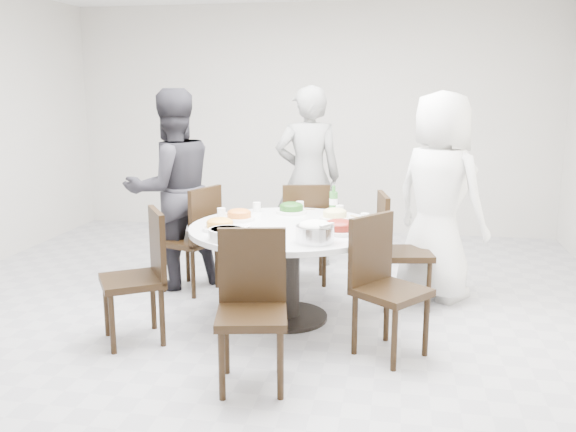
% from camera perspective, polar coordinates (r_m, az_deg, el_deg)
% --- Properties ---
extents(floor, '(6.00, 6.00, 0.01)m').
position_cam_1_polar(floor, '(5.04, -3.02, -8.94)').
color(floor, '#ADACB1').
rests_on(floor, ground).
extents(wall_back, '(6.00, 0.01, 2.80)m').
position_cam_1_polar(wall_back, '(7.67, 2.09, 9.01)').
color(wall_back, beige).
rests_on(wall_back, ground).
extents(wall_front, '(6.00, 0.01, 2.80)m').
position_cam_1_polar(wall_front, '(1.96, -24.09, -0.75)').
color(wall_front, beige).
rests_on(wall_front, ground).
extents(dining_table, '(1.50, 1.50, 0.75)m').
position_cam_1_polar(dining_table, '(4.77, -0.11, -5.36)').
color(dining_table, silver).
rests_on(dining_table, floor).
extents(chair_ne, '(0.49, 0.49, 0.95)m').
position_cam_1_polar(chair_ne, '(5.12, 10.88, -3.20)').
color(chair_ne, black).
rests_on(chair_ne, floor).
extents(chair_n, '(0.50, 0.50, 0.95)m').
position_cam_1_polar(chair_n, '(5.66, 1.57, -1.53)').
color(chair_n, black).
rests_on(chair_n, floor).
extents(chair_nw, '(0.54, 0.54, 0.95)m').
position_cam_1_polar(chair_nw, '(5.49, -9.21, -2.10)').
color(chair_nw, black).
rests_on(chair_nw, floor).
extents(chair_sw, '(0.58, 0.58, 0.95)m').
position_cam_1_polar(chair_sw, '(4.47, -14.41, -5.61)').
color(chair_sw, black).
rests_on(chair_sw, floor).
extents(chair_s, '(0.50, 0.50, 0.95)m').
position_cam_1_polar(chair_s, '(3.70, -3.43, -8.99)').
color(chair_s, black).
rests_on(chair_s, floor).
extents(chair_se, '(0.59, 0.59, 0.95)m').
position_cam_1_polar(chair_se, '(4.16, 9.67, -6.70)').
color(chair_se, black).
rests_on(chair_se, floor).
extents(diner_right, '(1.03, 0.98, 1.77)m').
position_cam_1_polar(diner_right, '(5.32, 13.96, 1.76)').
color(diner_right, silver).
rests_on(diner_right, floor).
extents(diner_middle, '(0.74, 0.57, 1.81)m').
position_cam_1_polar(diner_middle, '(6.15, 1.90, 3.66)').
color(diner_middle, black).
rests_on(diner_middle, floor).
extents(diner_left, '(1.10, 1.08, 1.79)m').
position_cam_1_polar(diner_left, '(5.58, -10.78, 2.46)').
color(diner_left, black).
rests_on(diner_left, floor).
extents(dish_greens, '(0.26, 0.26, 0.07)m').
position_cam_1_polar(dish_greens, '(5.15, 0.32, 0.63)').
color(dish_greens, white).
rests_on(dish_greens, dining_table).
extents(dish_pale, '(0.25, 0.25, 0.07)m').
position_cam_1_polar(dish_pale, '(4.92, 4.40, 0.04)').
color(dish_pale, white).
rests_on(dish_pale, dining_table).
extents(dish_orange, '(0.25, 0.25, 0.07)m').
position_cam_1_polar(dish_orange, '(4.89, -4.59, -0.01)').
color(dish_orange, white).
rests_on(dish_orange, dining_table).
extents(dish_redbrown, '(0.30, 0.30, 0.07)m').
position_cam_1_polar(dish_redbrown, '(4.47, 4.85, -1.11)').
color(dish_redbrown, white).
rests_on(dish_redbrown, dining_table).
extents(dish_tofu, '(0.26, 0.26, 0.07)m').
position_cam_1_polar(dish_tofu, '(4.57, -6.39, -0.92)').
color(dish_tofu, white).
rests_on(dish_tofu, dining_table).
extents(rice_bowl, '(0.27, 0.27, 0.11)m').
position_cam_1_polar(rice_bowl, '(4.19, 2.54, -1.70)').
color(rice_bowl, silver).
rests_on(rice_bowl, dining_table).
extents(soup_bowl, '(0.26, 0.26, 0.08)m').
position_cam_1_polar(soup_bowl, '(4.28, -5.75, -1.70)').
color(soup_bowl, white).
rests_on(soup_bowl, dining_table).
extents(beverage_bottle, '(0.07, 0.07, 0.24)m').
position_cam_1_polar(beverage_bottle, '(5.13, 4.29, 1.53)').
color(beverage_bottle, '#327930').
rests_on(beverage_bottle, dining_table).
extents(tea_cups, '(0.07, 0.07, 0.08)m').
position_cam_1_polar(tea_cups, '(5.26, 0.91, 0.94)').
color(tea_cups, white).
rests_on(tea_cups, dining_table).
extents(chopsticks, '(0.24, 0.04, 0.01)m').
position_cam_1_polar(chopsticks, '(5.31, 1.38, 0.68)').
color(chopsticks, tan).
rests_on(chopsticks, dining_table).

